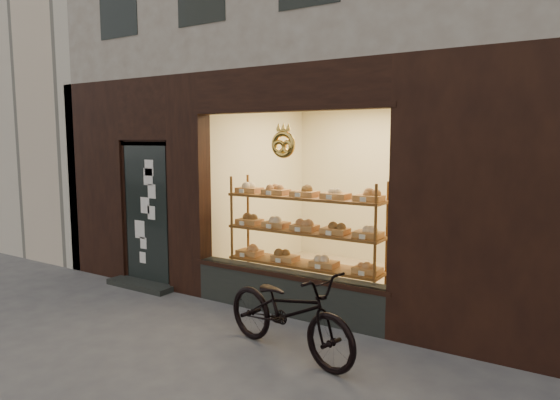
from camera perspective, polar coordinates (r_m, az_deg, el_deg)
The scene contains 4 objects.
ground at distance 5.30m, azimuth -16.43°, elevation -18.01°, with size 90.00×90.00×0.00m, color #47474B.
neighbor_left at distance 15.99m, azimuth -25.06°, elevation 14.55°, with size 12.00×7.00×9.00m, color beige.
display_shelf at distance 6.65m, azimuth 2.81°, elevation -4.57°, with size 2.20×0.45×1.70m.
bicycle at distance 5.24m, azimuth 0.99°, elevation -12.61°, with size 0.61×1.75×0.92m, color black.
Camera 1 is at (3.68, -3.11, 2.22)m, focal length 32.00 mm.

